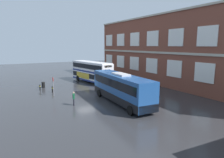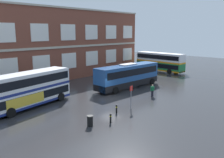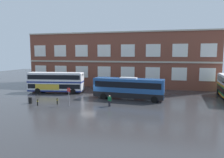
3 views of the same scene
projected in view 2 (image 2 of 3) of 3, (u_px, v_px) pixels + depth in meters
name	position (u px, v px, depth m)	size (l,w,h in m)	color
ground_plane	(100.00, 96.00, 32.53)	(120.00, 120.00, 0.00)	#2B2B2D
brick_terminal_building	(42.00, 45.00, 42.85)	(44.66, 8.19, 12.83)	brown
double_decker_near	(28.00, 89.00, 27.60)	(11.27, 4.29, 4.07)	silver
double_decker_middle	(160.00, 62.00, 52.40)	(3.34, 11.13, 4.07)	#197038
touring_coach	(128.00, 76.00, 37.05)	(12.13, 3.44, 3.80)	navy
waiting_passenger	(152.00, 90.00, 32.20)	(0.63, 0.37, 1.70)	black
bus_stand_flag	(131.00, 95.00, 26.98)	(0.44, 0.10, 2.70)	slate
station_litter_bin	(90.00, 121.00, 22.27)	(0.60, 0.60, 1.03)	black
safety_bollard_west	(111.00, 118.00, 23.08)	(0.19, 0.19, 0.95)	black
safety_bollard_east	(116.00, 109.00, 25.84)	(0.19, 0.19, 0.95)	black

